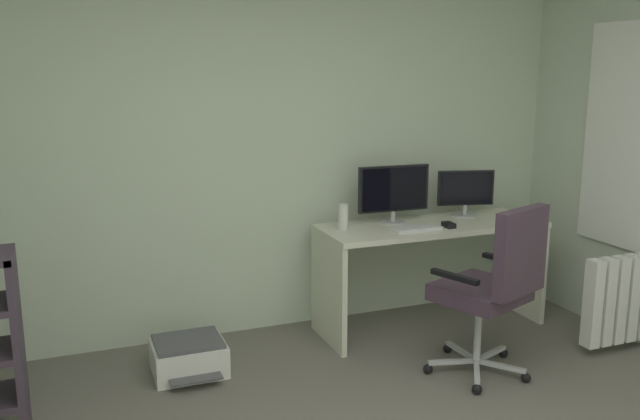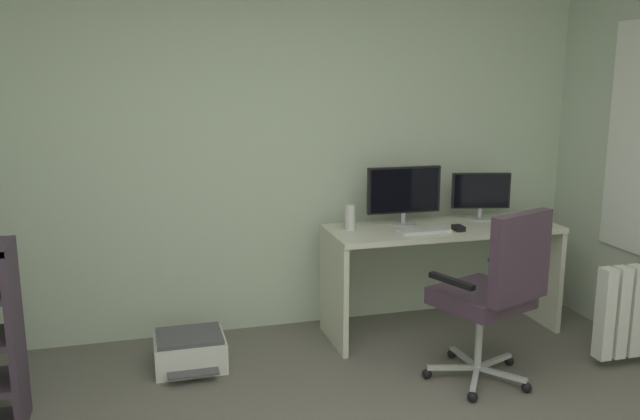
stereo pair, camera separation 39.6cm
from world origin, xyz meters
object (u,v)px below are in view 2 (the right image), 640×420
Objects in this scene: monitor_secondary at (481,193)px; monitor_main at (404,192)px; keyboard at (424,231)px; office_chair at (495,288)px; desk at (442,254)px; computer_mouse at (458,228)px; printer at (190,351)px; desktop_speaker at (350,217)px.

monitor_main is at bearing -179.98° from monitor_secondary.
keyboard is 0.32× the size of office_chair.
office_chair reaches higher than keyboard.
office_chair is (-0.42, -0.97, -0.35)m from monitor_secondary.
computer_mouse is (0.04, -0.14, 0.21)m from desk.
monitor_secondary is 0.91× the size of printer.
monitor_main is 0.50× the size of office_chair.
monitor_secondary is 0.62m from keyboard.
monitor_secondary is 1.21× the size of keyboard.
printer is (-1.55, -0.00, -0.66)m from keyboard.
keyboard is 2.00× the size of desktop_speaker.
desk is 4.69× the size of keyboard.
monitor_secondary is 1.00m from desktop_speaker.
keyboard is 0.75m from office_chair.
printer is (-1.79, 0.02, -0.67)m from computer_mouse.
computer_mouse is 0.73m from office_chair.
office_chair is (0.17, -0.97, -0.39)m from monitor_main.
desk is at bearing -160.41° from monitor_secondary.
monitor_secondary is 0.44m from computer_mouse.
keyboard is at bearing -147.05° from desk.
monitor_main reaches higher than desktop_speaker.
desktop_speaker is 0.38× the size of printer.
desktop_speaker is (-0.69, 0.22, 0.07)m from computer_mouse.
office_chair is 1.88m from printer.
computer_mouse is 0.73m from desktop_speaker.
desk is at bearing 84.87° from office_chair.
computer_mouse is at bearing -43.22° from monitor_main.
desk is 3.05× the size of monitor_main.
computer_mouse is at bearing 80.24° from office_chair.
monitor_secondary is at bearing 23.04° from keyboard.
keyboard is (-0.19, -0.13, 0.20)m from desk.
desktop_speaker is (-0.64, 0.08, 0.28)m from desk.
office_chair is (-0.08, -0.84, 0.03)m from desk.
printer is (-2.10, -0.25, -0.84)m from monitor_secondary.
computer_mouse is 0.22× the size of printer.
monitor_secondary reaches higher than desk.
monitor_secondary is at bearing 42.37° from computer_mouse.
monitor_secondary is at bearing 66.27° from office_chair.
monitor_secondary is (0.35, 0.12, 0.38)m from desk.
monitor_secondary is 2.27m from printer.
office_chair is at bearing -82.26° from keyboard.
office_chair is at bearing -58.22° from desktop_speaker.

